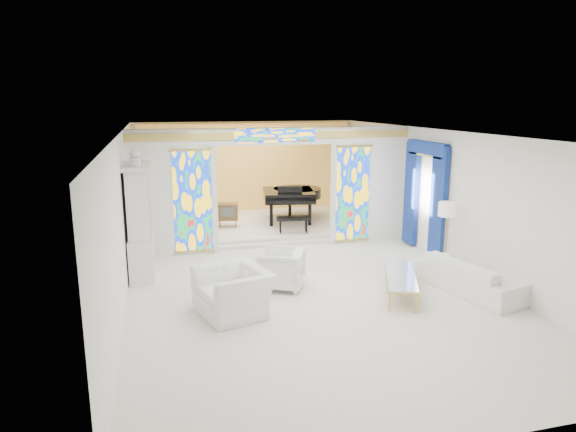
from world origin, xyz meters
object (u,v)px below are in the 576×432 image
object	(u,v)px
armchair_left	(233,292)
grand_piano	(293,195)
tv_console	(228,212)
armchair_right	(281,269)
coffee_table	(401,276)
china_cabinet	(140,222)
sofa	(471,276)

from	to	relation	value
armchair_left	grand_piano	xyz separation A→B (m)	(2.70, 6.06, 0.52)
tv_console	armchair_right	bearing A→B (deg)	-75.53
armchair_right	grand_piano	world-z (taller)	grand_piano
armchair_right	tv_console	bearing A→B (deg)	-149.94
coffee_table	grand_piano	size ratio (longest dim) A/B	0.66
china_cabinet	armchair_left	world-z (taller)	china_cabinet
armchair_right	armchair_left	bearing A→B (deg)	-22.02
china_cabinet	coffee_table	world-z (taller)	china_cabinet
sofa	coffee_table	distance (m)	1.40
coffee_table	tv_console	bearing A→B (deg)	114.44
china_cabinet	tv_console	world-z (taller)	china_cabinet
china_cabinet	sofa	size ratio (longest dim) A/B	1.22
china_cabinet	coffee_table	bearing A→B (deg)	-26.78
armchair_left	armchair_right	distance (m)	1.52
armchair_left	armchair_right	world-z (taller)	armchair_left
armchair_left	coffee_table	world-z (taller)	armchair_left
armchair_right	grand_piano	distance (m)	5.29
armchair_right	tv_console	xyz separation A→B (m)	(-0.41, 4.59, 0.22)
armchair_left	sofa	xyz separation A→B (m)	(4.61, -0.11, -0.08)
armchair_left	sofa	size ratio (longest dim) A/B	0.56
tv_console	sofa	bearing A→B (deg)	-46.39
china_cabinet	armchair_right	bearing A→B (deg)	-28.67
armchair_right	coffee_table	world-z (taller)	armchair_right
coffee_table	grand_piano	world-z (taller)	grand_piano
sofa	tv_console	world-z (taller)	tv_console
coffee_table	tv_console	world-z (taller)	tv_console
grand_piano	sofa	bearing A→B (deg)	-63.29
armchair_right	sofa	xyz separation A→B (m)	(3.50, -1.15, -0.07)
armchair_right	coffee_table	size ratio (longest dim) A/B	0.46
armchair_left	sofa	world-z (taller)	armchair_left
sofa	grand_piano	distance (m)	6.48
china_cabinet	tv_console	bearing A→B (deg)	54.19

